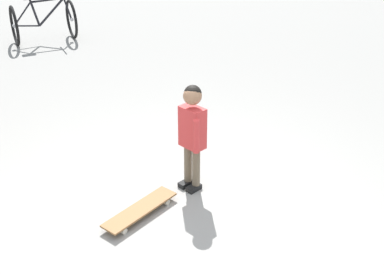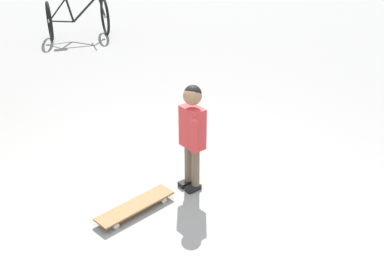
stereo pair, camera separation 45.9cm
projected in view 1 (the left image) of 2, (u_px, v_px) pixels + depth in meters
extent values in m
plane|color=gray|center=(179.00, 223.00, 4.34)|extent=(50.00, 50.00, 0.00)
cylinder|color=brown|center=(196.00, 168.00, 4.71)|extent=(0.08, 0.08, 0.42)
cube|color=black|center=(194.00, 188.00, 4.79)|extent=(0.15, 0.17, 0.05)
cylinder|color=brown|center=(188.00, 164.00, 4.78)|extent=(0.08, 0.08, 0.42)
cube|color=black|center=(186.00, 184.00, 4.86)|extent=(0.15, 0.17, 0.05)
cube|color=#D13838|center=(192.00, 127.00, 4.55)|extent=(0.28, 0.25, 0.40)
cylinder|color=#D13838|center=(196.00, 136.00, 4.39)|extent=(0.06, 0.06, 0.32)
cylinder|color=#D13838|center=(185.00, 120.00, 4.69)|extent=(0.06, 0.06, 0.32)
sphere|color=#9E7051|center=(192.00, 96.00, 4.41)|extent=(0.17, 0.17, 0.17)
sphere|color=black|center=(193.00, 94.00, 4.41)|extent=(0.16, 0.16, 0.16)
cube|color=olive|center=(140.00, 209.00, 4.42)|extent=(0.53, 0.78, 0.02)
cube|color=#B7B7BC|center=(118.00, 225.00, 4.23)|extent=(0.11, 0.08, 0.02)
cube|color=#B7B7BC|center=(161.00, 197.00, 4.61)|extent=(0.11, 0.08, 0.02)
cylinder|color=beige|center=(124.00, 231.00, 4.20)|extent=(0.05, 0.06, 0.06)
cylinder|color=beige|center=(112.00, 224.00, 4.29)|extent=(0.05, 0.06, 0.06)
cylinder|color=beige|center=(167.00, 202.00, 4.58)|extent=(0.05, 0.06, 0.06)
cylinder|color=beige|center=(155.00, 196.00, 4.66)|extent=(0.05, 0.06, 0.06)
torus|color=black|center=(72.00, 19.00, 9.16)|extent=(0.48, 0.59, 0.71)
torus|color=black|center=(14.00, 26.00, 8.76)|extent=(0.48, 0.59, 0.71)
cylinder|color=#B7B7BC|center=(72.00, 19.00, 9.16)|extent=(0.08, 0.08, 0.06)
cylinder|color=#B7B7BC|center=(14.00, 26.00, 8.76)|extent=(0.08, 0.08, 0.06)
cylinder|color=black|center=(52.00, 12.00, 8.94)|extent=(0.43, 0.35, 0.48)
cylinder|color=black|center=(47.00, 0.00, 8.82)|extent=(0.49, 0.39, 0.06)
cylinder|color=black|center=(35.00, 13.00, 8.82)|extent=(0.13, 0.12, 0.48)
cylinder|color=black|center=(27.00, 26.00, 8.85)|extent=(0.36, 0.29, 0.08)
cylinder|color=black|center=(22.00, 14.00, 8.73)|extent=(0.29, 0.24, 0.40)
cylinder|color=black|center=(68.00, 9.00, 9.05)|extent=(0.12, 0.11, 0.41)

